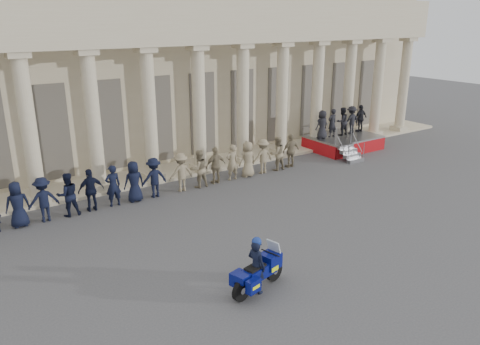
# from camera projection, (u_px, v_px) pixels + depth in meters

# --- Properties ---
(ground) EXTENTS (90.00, 90.00, 0.00)m
(ground) POSITION_uv_depth(u_px,v_px,m) (278.00, 236.00, 16.91)
(ground) COLOR #404043
(ground) RESTS_ON ground
(building) EXTENTS (40.00, 12.50, 9.00)m
(building) POSITION_uv_depth(u_px,v_px,m) (122.00, 72.00, 27.07)
(building) COLOR #B9AB8B
(building) RESTS_ON ground
(officer_rank) EXTENTS (19.58, 0.67, 1.78)m
(officer_rank) POSITION_uv_depth(u_px,v_px,m) (122.00, 184.00, 19.57)
(officer_rank) COLOR black
(officer_rank) RESTS_ON ground
(reviewing_stand) EXTENTS (4.11, 3.93, 2.48)m
(reviewing_stand) POSITION_uv_depth(u_px,v_px,m) (344.00, 127.00, 27.72)
(reviewing_stand) COLOR gray
(reviewing_stand) RESTS_ON ground
(motorcycle) EXTENTS (2.06, 1.05, 1.34)m
(motorcycle) POSITION_uv_depth(u_px,v_px,m) (259.00, 272.00, 13.42)
(motorcycle) COLOR black
(motorcycle) RESTS_ON ground
(rider) EXTENTS (0.52, 0.67, 1.72)m
(rider) POSITION_uv_depth(u_px,v_px,m) (256.00, 265.00, 13.25)
(rider) COLOR black
(rider) RESTS_ON ground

